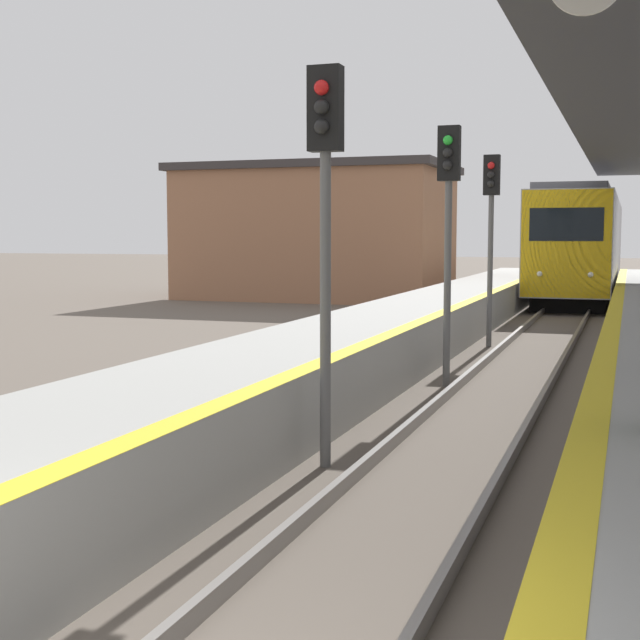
{
  "coord_description": "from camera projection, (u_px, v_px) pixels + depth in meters",
  "views": [
    {
      "loc": [
        1.92,
        -2.95,
        2.56
      ],
      "look_at": [
        -5.86,
        19.36,
        0.29
      ],
      "focal_mm": 50.0,
      "sensor_mm": 36.0,
      "label": 1
    }
  ],
  "objects": [
    {
      "name": "train",
      "position": [
        584.0,
        244.0,
        38.39
      ],
      "size": [
        2.8,
        22.87,
        4.24
      ],
      "color": "black",
      "rests_on": "ground"
    },
    {
      "name": "signal_near",
      "position": [
        325.0,
        189.0,
        9.56
      ],
      "size": [
        0.36,
        0.31,
        4.35
      ],
      "color": "#595959",
      "rests_on": "ground"
    },
    {
      "name": "station_building",
      "position": [
        318.0,
        232.0,
        36.06
      ],
      "size": [
        10.65,
        6.79,
        5.33
      ],
      "color": "#9E6B4C",
      "rests_on": "ground"
    },
    {
      "name": "signal_mid",
      "position": [
        448.0,
        205.0,
        14.77
      ],
      "size": [
        0.36,
        0.31,
        4.35
      ],
      "color": "#595959",
      "rests_on": "ground"
    },
    {
      "name": "signal_far",
      "position": [
        491.0,
        213.0,
        20.09
      ],
      "size": [
        0.36,
        0.31,
        4.35
      ],
      "color": "#595959",
      "rests_on": "ground"
    }
  ]
}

